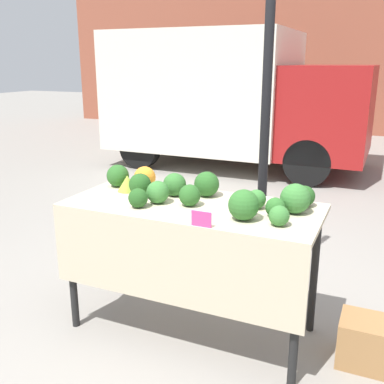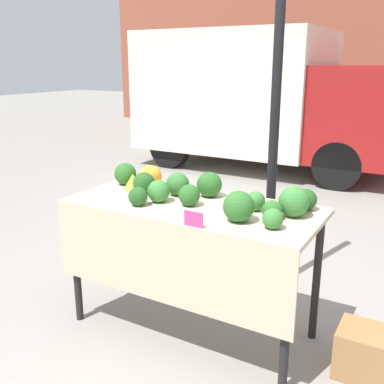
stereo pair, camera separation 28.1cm
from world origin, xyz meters
The scene contains 22 objects.
ground_plane centered at (0.00, 0.00, 0.00)m, with size 40.00×40.00×0.00m, color gray.
building_facade centered at (0.00, 9.73, 2.58)m, with size 16.00×0.60×5.16m.
tent_pole centered at (0.25, 0.75, 1.25)m, with size 0.07×0.07×2.49m.
parked_truck centered at (-1.48, 4.97, 1.20)m, with size 4.25×2.23×2.25m.
market_table centered at (0.00, -0.06, 0.76)m, with size 1.61×0.72×0.89m.
orange_cauliflower centered at (-0.46, 0.21, 0.97)m, with size 0.16×0.16×0.16m.
romanesco_head centered at (-0.53, 0.09, 0.95)m, with size 0.14×0.14×0.11m.
broccoli_head_0 centered at (-0.66, 0.17, 0.97)m, with size 0.16×0.16×0.16m.
broccoli_head_1 centered at (-0.18, 0.12, 0.97)m, with size 0.16×0.16×0.16m.
broccoli_head_2 centered at (0.00, -0.04, 0.96)m, with size 0.14×0.14×0.14m.
broccoli_head_3 centered at (0.02, 0.20, 0.97)m, with size 0.17×0.17×0.17m.
broccoli_head_4 centered at (-0.40, 0.04, 0.96)m, with size 0.15×0.15×0.15m.
broccoli_head_5 centered at (0.65, 0.24, 0.95)m, with size 0.13×0.13×0.13m.
broccoli_head_6 centered at (0.39, 0.08, 0.95)m, with size 0.12×0.12×0.12m.
broccoli_head_7 centered at (-0.21, -0.07, 0.96)m, with size 0.14×0.14×0.14m.
broccoli_head_8 centered at (0.54, -0.03, 0.95)m, with size 0.12×0.12×0.12m.
broccoli_head_9 centered at (0.63, 0.09, 0.98)m, with size 0.18×0.18×0.18m.
broccoli_head_10 centered at (0.38, -0.15, 0.98)m, with size 0.18×0.18×0.18m.
broccoli_head_11 centered at (0.59, -0.16, 0.95)m, with size 0.11×0.11×0.11m.
broccoli_head_12 centered at (-0.28, -0.19, 0.95)m, with size 0.12×0.12×0.12m.
price_sign centered at (0.21, -0.35, 0.93)m, with size 0.12×0.01×0.09m.
produce_crate centered at (1.17, 0.08, 0.14)m, with size 0.45×0.28×0.29m.
Camera 1 is at (1.09, -2.47, 1.75)m, focal length 42.00 mm.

